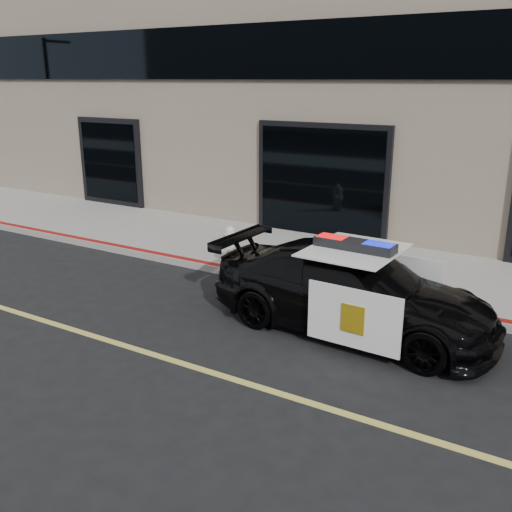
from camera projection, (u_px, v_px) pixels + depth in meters
The scene contains 4 objects.
ground at pixel (178, 362), 8.13m from camera, with size 120.00×120.00×0.00m, color black.
sidewalk_n at pixel (328, 261), 12.41m from camera, with size 60.00×3.50×0.15m, color gray.
police_car at pixel (352, 290), 9.00m from camera, with size 2.32×4.74×1.50m.
fire_hydrant at pixel (230, 244), 12.08m from camera, with size 0.35×0.48×0.77m.
Camera 1 is at (4.71, -5.70, 3.88)m, focal length 40.00 mm.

